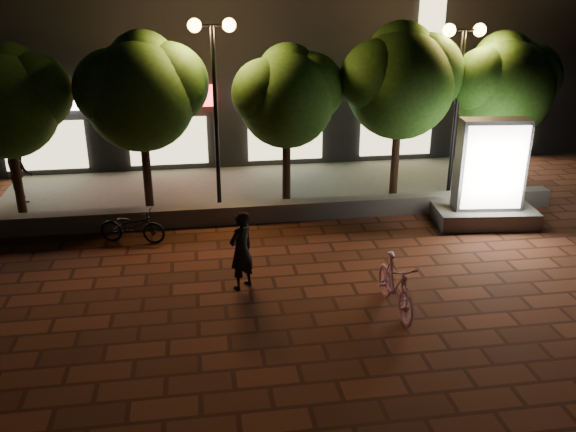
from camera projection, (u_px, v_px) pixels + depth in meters
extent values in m
plane|color=brown|center=(301.00, 287.00, 13.07)|extent=(80.00, 80.00, 0.00)
cube|color=#64625D|center=(276.00, 211.00, 16.66)|extent=(16.00, 0.45, 0.50)
cube|color=#64625D|center=(266.00, 189.00, 19.04)|extent=(16.00, 5.00, 0.08)
cube|color=black|center=(244.00, 13.00, 23.23)|extent=(28.00, 8.00, 10.00)
cube|color=white|center=(38.00, 100.00, 19.36)|extent=(3.20, 0.12, 0.70)
cube|color=beige|center=(45.00, 146.00, 19.91)|extent=(2.60, 0.10, 1.60)
cube|color=#FF2726|center=(165.00, 97.00, 19.93)|extent=(3.20, 0.12, 0.70)
cube|color=beige|center=(169.00, 141.00, 20.48)|extent=(2.60, 0.10, 1.60)
cube|color=#51C4EA|center=(285.00, 94.00, 20.50)|extent=(3.20, 0.12, 0.70)
cube|color=beige|center=(285.00, 137.00, 21.05)|extent=(2.60, 0.10, 1.60)
cube|color=orange|center=(399.00, 90.00, 21.07)|extent=(3.20, 0.12, 0.70)
cube|color=beige|center=(396.00, 133.00, 21.62)|extent=(2.60, 0.10, 1.60)
cube|color=silver|center=(506.00, 88.00, 21.64)|extent=(3.20, 0.12, 0.70)
cube|color=beige|center=(501.00, 129.00, 22.19)|extent=(2.60, 0.10, 1.60)
cube|color=beige|center=(432.00, 18.00, 20.35)|extent=(0.90, 0.10, 1.20)
cylinder|color=black|center=(16.00, 174.00, 16.61)|extent=(0.24, 0.24, 2.25)
sphere|color=#305719|center=(5.00, 106.00, 15.92)|extent=(2.80, 2.80, 2.80)
sphere|color=#305719|center=(33.00, 92.00, 16.10)|extent=(2.10, 2.10, 2.10)
sphere|color=#305719|center=(8.00, 77.00, 16.01)|extent=(1.82, 1.82, 1.82)
cylinder|color=black|center=(147.00, 167.00, 17.09)|extent=(0.24, 0.24, 2.34)
sphere|color=#305719|center=(140.00, 96.00, 16.37)|extent=(3.00, 3.00, 3.00)
sphere|color=#305719|center=(168.00, 83.00, 16.55)|extent=(2.25, 2.25, 2.25)
sphere|color=#305719|center=(113.00, 89.00, 16.04)|extent=(2.10, 2.10, 2.10)
sphere|color=#305719|center=(143.00, 66.00, 16.43)|extent=(1.95, 1.95, 1.95)
cylinder|color=black|center=(286.00, 163.00, 17.69)|extent=(0.24, 0.24, 2.21)
sphere|color=#305719|center=(286.00, 100.00, 17.02)|extent=(2.70, 2.70, 2.70)
sphere|color=#305719|center=(309.00, 88.00, 17.19)|extent=(2.03, 2.03, 2.02)
sphere|color=#305719|center=(265.00, 93.00, 16.70)|extent=(1.89, 1.89, 1.89)
sphere|color=#305719|center=(288.00, 74.00, 17.11)|extent=(1.76, 1.76, 1.76)
cylinder|color=black|center=(395.00, 155.00, 18.12)|extent=(0.24, 0.24, 2.43)
sphere|color=#305719|center=(400.00, 85.00, 17.37)|extent=(3.10, 3.10, 3.10)
sphere|color=#305719|center=(424.00, 73.00, 17.55)|extent=(2.33, 2.33, 2.33)
sphere|color=#305719|center=(378.00, 78.00, 17.04)|extent=(2.17, 2.17, 2.17)
sphere|color=#305719|center=(401.00, 56.00, 17.42)|extent=(2.01, 2.02, 2.02)
cylinder|color=black|center=(495.00, 153.00, 18.60)|extent=(0.24, 0.24, 2.29)
sphere|color=#305719|center=(504.00, 89.00, 17.89)|extent=(2.90, 2.90, 2.90)
sphere|color=#305719|center=(524.00, 77.00, 18.07)|extent=(2.18, 2.17, 2.17)
sphere|color=#305719|center=(486.00, 82.00, 17.57)|extent=(2.03, 2.03, 2.03)
sphere|color=#305719|center=(504.00, 63.00, 17.97)|extent=(1.89, 1.88, 1.88)
cylinder|color=black|center=(216.00, 120.00, 16.71)|extent=(0.12, 0.12, 5.00)
cylinder|color=black|center=(212.00, 25.00, 15.80)|extent=(0.90, 0.08, 0.08)
sphere|color=#FF983F|center=(194.00, 25.00, 15.74)|extent=(0.36, 0.36, 0.36)
sphere|color=#FF983F|center=(229.00, 25.00, 15.87)|extent=(0.36, 0.36, 0.36)
cylinder|color=black|center=(456.00, 115.00, 17.74)|extent=(0.12, 0.12, 4.80)
cylinder|color=black|center=(465.00, 30.00, 16.87)|extent=(0.90, 0.08, 0.08)
sphere|color=#FF983F|center=(449.00, 30.00, 16.81)|extent=(0.36, 0.36, 0.36)
sphere|color=#FF983F|center=(480.00, 30.00, 16.94)|extent=(0.36, 0.36, 0.36)
cube|color=#64625D|center=(484.00, 216.00, 16.41)|extent=(2.78, 1.61, 0.44)
cube|color=#4C4C51|center=(491.00, 165.00, 15.88)|extent=(1.83, 0.80, 2.43)
cube|color=white|center=(495.00, 168.00, 15.59)|extent=(1.60, 0.22, 2.21)
cube|color=white|center=(486.00, 161.00, 16.18)|extent=(1.60, 0.22, 2.21)
imported|color=#DC93C5|center=(395.00, 285.00, 11.94)|extent=(0.61, 1.89, 1.12)
imported|color=black|center=(241.00, 250.00, 12.74)|extent=(0.75, 0.72, 1.73)
imported|color=black|center=(132.00, 226.00, 15.14)|extent=(1.76, 1.00, 0.88)
imported|color=black|center=(20.00, 172.00, 17.66)|extent=(0.92, 1.03, 1.75)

